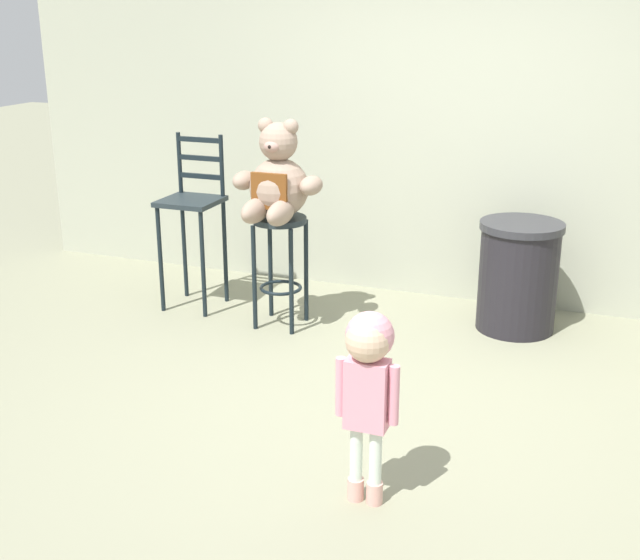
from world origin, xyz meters
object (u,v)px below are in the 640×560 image
child_walking (368,368)px  teddy_bear (277,182)px  bar_stool_with_teddy (280,250)px  bar_chair_empty (193,211)px  trash_bin (518,276)px

child_walking → teddy_bear: bearing=-7.0°
teddy_bear → child_walking: size_ratio=0.73×
bar_stool_with_teddy → bar_chair_empty: 0.79m
teddy_bear → trash_bin: (1.57, 0.54, -0.65)m
bar_stool_with_teddy → child_walking: bearing=-56.9°
teddy_bear → child_walking: 2.24m
trash_bin → teddy_bear: bearing=-161.0°
trash_bin → bar_chair_empty: size_ratio=0.60×
teddy_bear → trash_bin: size_ratio=0.87×
trash_bin → bar_chair_empty: 2.38m
bar_stool_with_teddy → teddy_bear: teddy_bear is taller
bar_stool_with_teddy → bar_chair_empty: size_ratio=0.62×
child_walking → bar_chair_empty: bar_chair_empty is taller
child_walking → trash_bin: 2.42m
child_walking → bar_chair_empty: (-1.98, 2.03, 0.07)m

